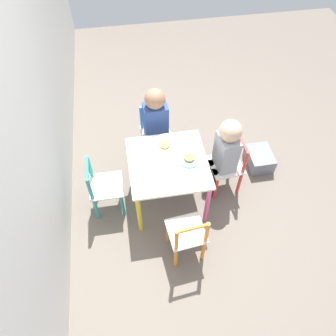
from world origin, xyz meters
TOP-DOWN VIEW (x-y plane):
  - ground_plane at (0.00, 0.00)m, footprint 6.00×6.00m
  - house_wall at (0.00, 0.86)m, footprint 6.00×0.06m
  - kids_table at (0.00, 0.00)m, footprint 0.60×0.60m
  - chair_blue at (0.52, 0.03)m, footprint 0.27×0.27m
  - chair_red at (0.05, -0.52)m, footprint 0.28×0.28m
  - chair_teal at (0.00, 0.52)m, footprint 0.26×0.26m
  - chair_orange at (-0.52, -0.05)m, footprint 0.29×0.29m
  - child_right at (0.46, 0.03)m, footprint 0.22×0.21m
  - child_front at (0.05, -0.46)m, footprint 0.21×0.23m
  - plate_right at (0.16, 0.00)m, footprint 0.20×0.20m
  - plate_front at (-0.00, -0.16)m, footprint 0.18×0.18m
  - storage_bin at (0.23, -0.90)m, footprint 0.27×0.22m

SIDE VIEW (x-z plane):
  - ground_plane at x=0.00m, z-range 0.00..0.00m
  - storage_bin at x=0.23m, z-range 0.00..0.15m
  - chair_blue at x=0.52m, z-range 0.00..0.54m
  - chair_red at x=0.05m, z-range 0.00..0.54m
  - chair_teal at x=0.00m, z-range 0.00..0.54m
  - chair_orange at x=-0.52m, z-range 0.00..0.54m
  - kids_table at x=0.00m, z-range 0.17..0.66m
  - child_front at x=0.05m, z-range 0.09..0.87m
  - child_right at x=0.46m, z-range 0.08..0.88m
  - plate_right at x=0.16m, z-range 0.48..0.51m
  - plate_front at x=0.00m, z-range 0.48..0.51m
  - house_wall at x=0.00m, z-range 0.00..2.60m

